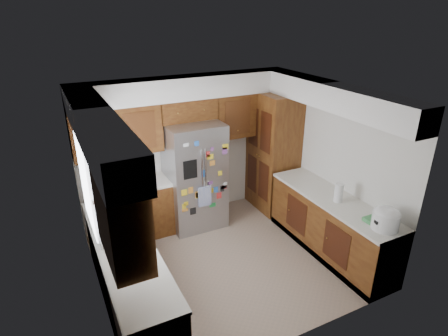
{
  "coord_description": "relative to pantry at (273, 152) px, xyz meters",
  "views": [
    {
      "loc": [
        -2.09,
        -4.06,
        3.48
      ],
      "look_at": [
        0.12,
        0.35,
        1.35
      ],
      "focal_mm": 30.0,
      "sensor_mm": 36.0,
      "label": 1
    }
  ],
  "objects": [
    {
      "name": "floor",
      "position": [
        -1.5,
        -1.15,
        -1.07
      ],
      "size": [
        3.6,
        3.6,
        0.0
      ],
      "primitive_type": "plane",
      "color": "gray",
      "rests_on": "ground"
    },
    {
      "name": "room_shell",
      "position": [
        -1.61,
        -0.79,
        0.75
      ],
      "size": [
        3.64,
        3.24,
        2.52
      ],
      "color": "silver",
      "rests_on": "ground"
    },
    {
      "name": "left_counter_run",
      "position": [
        -2.86,
        -1.12,
        -0.65
      ],
      "size": [
        1.36,
        3.2,
        0.92
      ],
      "color": "#461F0D",
      "rests_on": "ground"
    },
    {
      "name": "right_counter_run",
      "position": [
        0.0,
        -1.62,
        -0.65
      ],
      "size": [
        0.63,
        2.25,
        0.92
      ],
      "color": "#461F0D",
      "rests_on": "ground"
    },
    {
      "name": "pantry",
      "position": [
        0.0,
        0.0,
        0.0
      ],
      "size": [
        0.6,
        0.9,
        2.15
      ],
      "primitive_type": "cube",
      "color": "#461F0D",
      "rests_on": "ground"
    },
    {
      "name": "fridge",
      "position": [
        -1.5,
        0.05,
        -0.17
      ],
      "size": [
        0.9,
        0.79,
        1.8
      ],
      "color": "#959599",
      "rests_on": "ground"
    },
    {
      "name": "bridge_cabinet",
      "position": [
        -1.5,
        0.28,
        0.9
      ],
      "size": [
        0.96,
        0.34,
        0.35
      ],
      "primitive_type": "cube",
      "color": "#461F0D",
      "rests_on": "fridge"
    },
    {
      "name": "fridge_top_items",
      "position": [
        -1.44,
        0.24,
        1.2
      ],
      "size": [
        0.79,
        0.34,
        0.27
      ],
      "color": "#252EA9",
      "rests_on": "bridge_cabinet"
    },
    {
      "name": "sink_assembly",
      "position": [
        -3.0,
        -1.05,
        -0.09
      ],
      "size": [
        0.52,
        0.7,
        0.37
      ],
      "color": "white",
      "rests_on": "left_counter_run"
    },
    {
      "name": "left_counter_clutter",
      "position": [
        -2.95,
        -0.27,
        -0.02
      ],
      "size": [
        0.41,
        0.88,
        0.38
      ],
      "color": "black",
      "rests_on": "left_counter_run"
    },
    {
      "name": "rice_cooker",
      "position": [
        -0.0,
        -2.53,
        -0.0
      ],
      "size": [
        0.34,
        0.33,
        0.3
      ],
      "color": "white",
      "rests_on": "right_counter_run"
    },
    {
      "name": "paper_towel",
      "position": [
        -0.03,
        -1.72,
        -0.02
      ],
      "size": [
        0.12,
        0.12,
        0.28
      ],
      "primitive_type": "cylinder",
      "color": "white",
      "rests_on": "right_counter_run"
    }
  ]
}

